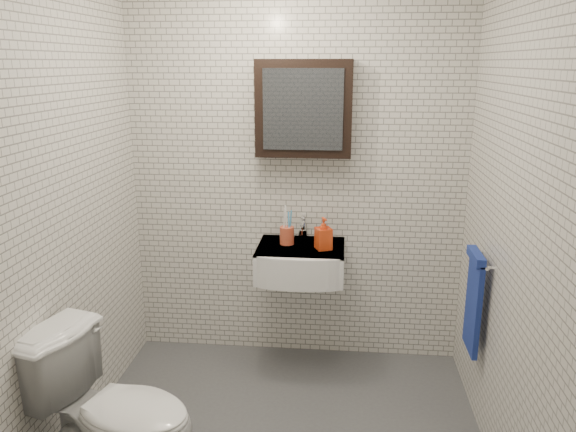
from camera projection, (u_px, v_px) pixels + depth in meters
The scene contains 8 objects.
room_shell at pixel (278, 174), 2.67m from camera, with size 2.22×2.02×2.51m.
washbasin at pixel (300, 262), 3.55m from camera, with size 0.55×0.50×0.20m.
faucet at pixel (303, 229), 3.70m from camera, with size 0.06×0.20×0.15m.
mirror_cabinet at pixel (304, 109), 3.49m from camera, with size 0.60×0.15×0.60m.
towel_rail at pixel (474, 298), 3.10m from camera, with size 0.09×0.30×0.58m.
toothbrush_cup at pixel (287, 235), 3.60m from camera, with size 0.11×0.11×0.25m.
soap_bottle at pixel (324, 234), 3.49m from camera, with size 0.09×0.09×0.20m, color #FB561A.
toilet at pixel (115, 414), 2.61m from camera, with size 0.45×0.78×0.80m, color white.
Camera 1 is at (0.31, -2.61, 1.98)m, focal length 35.00 mm.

